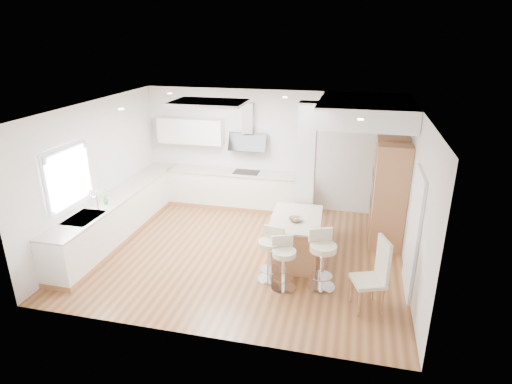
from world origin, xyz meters
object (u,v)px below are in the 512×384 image
(bar_stool_c, at_px, (322,257))
(dining_chair, at_px, (376,272))
(bar_stool_b, at_px, (284,261))
(bar_stool_a, at_px, (271,252))
(peninsula, at_px, (295,238))

(bar_stool_c, xyz_separation_m, dining_chair, (0.83, -0.38, 0.05))
(bar_stool_b, height_order, dining_chair, dining_chair)
(bar_stool_c, bearing_deg, bar_stool_b, 171.41)
(bar_stool_c, bearing_deg, bar_stool_a, 153.50)
(bar_stool_a, relative_size, bar_stool_c, 0.93)
(peninsula, bearing_deg, bar_stool_c, -59.17)
(bar_stool_a, xyz_separation_m, dining_chair, (1.70, -0.42, 0.09))
(bar_stool_c, bearing_deg, peninsula, 99.27)
(bar_stool_a, relative_size, bar_stool_b, 1.05)
(peninsula, bearing_deg, bar_stool_b, -94.78)
(dining_chair, bearing_deg, bar_stool_c, 135.06)
(peninsula, xyz_separation_m, bar_stool_b, (-0.04, -1.04, 0.09))
(bar_stool_b, bearing_deg, dining_chair, -30.70)
(bar_stool_b, relative_size, bar_stool_c, 0.89)
(bar_stool_a, bearing_deg, bar_stool_b, -28.73)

